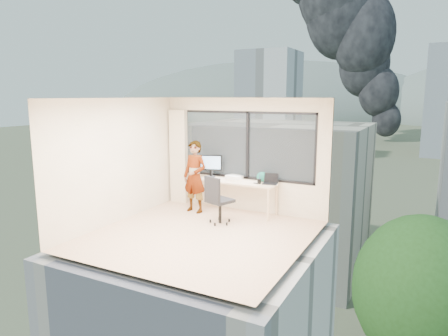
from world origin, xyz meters
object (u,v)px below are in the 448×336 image
Objects in this scene: person at (195,177)px; handbag at (263,177)px; desk at (237,197)px; monitor at (211,166)px; laptop at (270,179)px; chair at (220,199)px; game_console at (234,177)px.

handbag is (1.45, 0.53, 0.04)m from person.
monitor is (-0.76, 0.13, 0.64)m from desk.
handbag is at bearing 138.74° from laptop.
person is at bearing -158.76° from desk.
handbag is (-0.23, 0.15, 0.01)m from laptop.
monitor is at bearing 148.42° from chair.
desk is at bearing 110.51° from chair.
person reaches higher than laptop.
person is (-0.91, -0.35, 0.45)m from desk.
laptop is at bearing 2.14° from desk.
chair reaches higher than handbag.
chair is at bearing -140.50° from laptop.
handbag is (0.54, 0.18, 0.49)m from desk.
person is at bearing -176.08° from laptop.
handbag is at bearing 82.43° from chair.
chair reaches higher than laptop.
chair is 1.21m from laptop.
desk is 6.27× the size of handbag.
handbag reaches higher than laptop.
monitor is (0.15, 0.48, 0.19)m from person.
chair is 3.12× the size of laptop.
laptop reaches higher than desk.
laptop is (0.77, 0.87, 0.33)m from chair.
chair is at bearing -21.96° from person.
laptop is at bearing -37.53° from handbag.
game_console is 0.95m from laptop.
game_console is at bearing -13.23° from monitor.
laptop is 1.16× the size of handbag.
monitor is at bearing -160.39° from game_console.
game_console is at bearing 162.33° from laptop.
laptop is at bearing -21.23° from monitor.
person is at bearing -129.16° from game_console.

